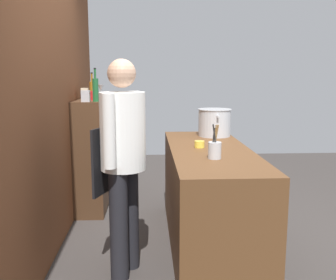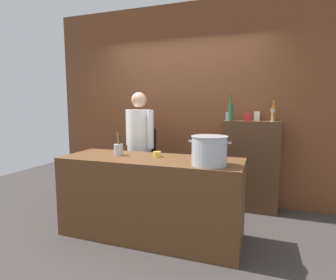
# 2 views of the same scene
# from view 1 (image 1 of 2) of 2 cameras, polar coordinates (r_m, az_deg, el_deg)

# --- Properties ---
(ground_plane) EXTENTS (8.00, 8.00, 0.00)m
(ground_plane) POSITION_cam_1_polar(r_m,az_deg,el_deg) (3.70, 5.95, -15.05)
(ground_plane) COLOR #383330
(brick_back_panel) EXTENTS (4.40, 0.10, 3.00)m
(brick_back_panel) POSITION_cam_1_polar(r_m,az_deg,el_deg) (3.42, -17.65, 8.47)
(brick_back_panel) COLOR brown
(brick_back_panel) RESTS_ON ground_plane
(prep_counter) EXTENTS (2.02, 0.70, 0.90)m
(prep_counter) POSITION_cam_1_polar(r_m,az_deg,el_deg) (3.54, 6.08, -8.41)
(prep_counter) COLOR brown
(prep_counter) RESTS_ON ground_plane
(bar_cabinet) EXTENTS (0.76, 0.32, 1.27)m
(bar_cabinet) POSITION_cam_1_polar(r_m,az_deg,el_deg) (4.48, -11.23, -2.25)
(bar_cabinet) COLOR #472D1C
(bar_cabinet) RESTS_ON ground_plane
(chef) EXTENTS (0.50, 0.40, 1.66)m
(chef) POSITION_cam_1_polar(r_m,az_deg,el_deg) (2.91, -6.74, -1.92)
(chef) COLOR black
(chef) RESTS_ON ground_plane
(stockpot_large) EXTENTS (0.41, 0.35, 0.29)m
(stockpot_large) POSITION_cam_1_polar(r_m,az_deg,el_deg) (4.09, 6.92, 2.59)
(stockpot_large) COLOR #B7BABF
(stockpot_large) RESTS_ON prep_counter
(utensil_crock) EXTENTS (0.10, 0.10, 0.27)m
(utensil_crock) POSITION_cam_1_polar(r_m,az_deg,el_deg) (3.00, 6.93, -1.41)
(utensil_crock) COLOR #B7BABF
(utensil_crock) RESTS_ON prep_counter
(butter_jar) EXTENTS (0.09, 0.09, 0.06)m
(butter_jar) POSITION_cam_1_polar(r_m,az_deg,el_deg) (3.45, 4.69, -0.62)
(butter_jar) COLOR yellow
(butter_jar) RESTS_ON prep_counter
(wine_bottle_amber) EXTENTS (0.06, 0.06, 0.30)m
(wine_bottle_amber) POSITION_cam_1_polar(r_m,az_deg,el_deg) (4.66, -11.19, 7.41)
(wine_bottle_amber) COLOR #8C5919
(wine_bottle_amber) RESTS_ON bar_cabinet
(wine_bottle_green) EXTENTS (0.06, 0.06, 0.35)m
(wine_bottle_green) POSITION_cam_1_polar(r_m,az_deg,el_deg) (4.10, -10.71, 7.42)
(wine_bottle_green) COLOR #1E592D
(wine_bottle_green) RESTS_ON bar_cabinet
(wine_glass_short) EXTENTS (0.07, 0.07, 0.16)m
(wine_glass_short) POSITION_cam_1_polar(r_m,az_deg,el_deg) (4.63, -9.92, 7.52)
(wine_glass_short) COLOR silver
(wine_glass_short) RESTS_ON bar_cabinet
(spice_tin_red) EXTENTS (0.09, 0.09, 0.10)m
(spice_tin_red) POSITION_cam_1_polar(r_m,az_deg,el_deg) (4.32, -11.11, 6.48)
(spice_tin_red) COLOR red
(spice_tin_red) RESTS_ON bar_cabinet
(spice_tin_cream) EXTENTS (0.08, 0.08, 0.13)m
(spice_tin_cream) POSITION_cam_1_polar(r_m,az_deg,el_deg) (4.46, -12.24, 6.72)
(spice_tin_cream) COLOR beige
(spice_tin_cream) RESTS_ON bar_cabinet
(spice_tin_silver) EXTENTS (0.09, 0.09, 0.12)m
(spice_tin_silver) POSITION_cam_1_polar(r_m,az_deg,el_deg) (4.08, -12.11, 6.38)
(spice_tin_silver) COLOR #B2B2B7
(spice_tin_silver) RESTS_ON bar_cabinet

